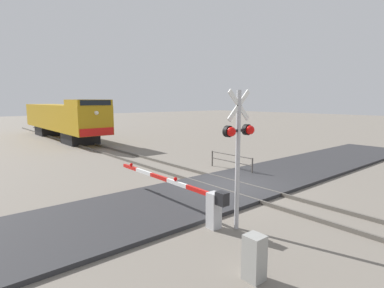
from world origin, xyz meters
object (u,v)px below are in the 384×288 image
Objects in this scene: locomotive at (63,118)px; crossing_gate at (195,197)px; crossing_signal at (239,143)px; utility_cabinet at (254,258)px; guard_railing at (231,160)px.

locomotive reaches higher than crossing_gate.
crossing_gate is at bearing -98.28° from locomotive.
crossing_signal is at bearing -96.74° from locomotive.
crossing_signal is 3.50m from utility_cabinet.
guard_railing is at bearing -82.94° from locomotive.
crossing_gate reaches higher than guard_railing.
crossing_gate is at bearing 110.62° from crossing_signal.
locomotive is at bearing 97.06° from guard_railing.
crossing_signal is 0.67× the size of crossing_gate.
guard_railing is at bearing 45.43° from utility_cabinet.
crossing_gate is 7.56m from guard_railing.
locomotive is 29.25m from utility_cabinet.
locomotive is 5.66× the size of guard_railing.
locomotive is 25.61m from crossing_gate.
locomotive is 4.15× the size of crossing_signal.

